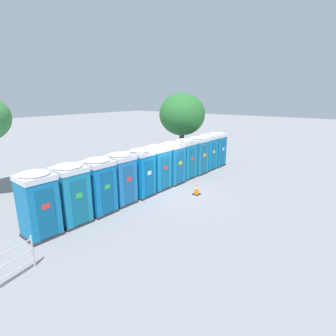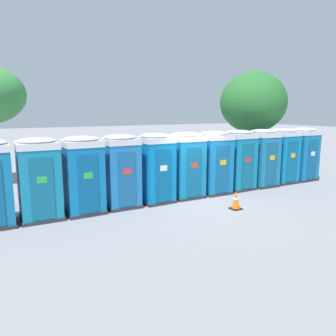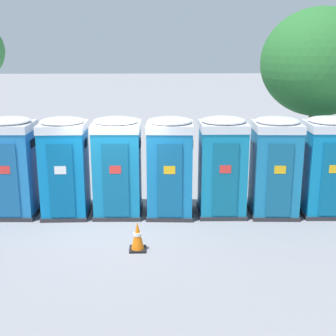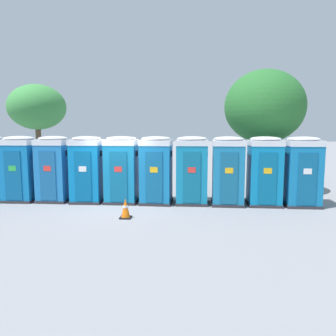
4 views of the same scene
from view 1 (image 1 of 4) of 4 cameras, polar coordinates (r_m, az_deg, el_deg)
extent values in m
plane|color=gray|center=(14.71, -0.68, -4.93)|extent=(120.00, 120.00, 0.00)
cube|color=#2D2D33|center=(11.32, -25.65, -12.81)|extent=(1.24, 1.24, 0.10)
cube|color=#126FA9|center=(10.87, -26.33, -7.66)|extent=(1.18, 1.18, 2.10)
cube|color=#0E5784|center=(10.40, -24.91, -8.97)|extent=(0.63, 0.05, 1.85)
cube|color=red|center=(10.28, -25.04, -7.59)|extent=(0.28, 0.02, 0.20)
cube|color=black|center=(10.85, -24.01, -3.28)|extent=(0.04, 0.36, 0.20)
cube|color=silver|center=(10.51, -27.06, -1.85)|extent=(1.22, 1.22, 0.20)
ellipsoid|color=silver|center=(10.47, -27.16, -1.07)|extent=(1.16, 1.16, 0.18)
cube|color=#2D2D33|center=(11.85, -19.79, -10.86)|extent=(1.28, 1.24, 0.10)
cube|color=teal|center=(11.43, -20.29, -5.89)|extent=(1.22, 1.18, 2.10)
cube|color=#116283|center=(10.98, -18.69, -7.03)|extent=(0.65, 0.05, 1.85)
cube|color=green|center=(10.86, -18.77, -5.71)|extent=(0.28, 0.02, 0.20)
cube|color=black|center=(11.48, -18.07, -1.70)|extent=(0.04, 0.36, 0.20)
cube|color=silver|center=(11.08, -20.84, -0.33)|extent=(1.25, 1.22, 0.20)
ellipsoid|color=silver|center=(11.04, -20.91, 0.42)|extent=(1.19, 1.16, 0.18)
cube|color=#2D2D33|center=(12.48, -14.46, -9.04)|extent=(1.22, 1.21, 0.10)
cube|color=#0F6FB4|center=(12.08, -14.81, -4.28)|extent=(1.16, 1.15, 2.10)
cube|color=#0C568C|center=(11.66, -13.02, -5.26)|extent=(0.63, 0.03, 1.85)
cube|color=green|center=(11.56, -13.04, -4.00)|extent=(0.28, 0.01, 0.20)
cube|color=black|center=(12.20, -12.86, -0.33)|extent=(0.03, 0.36, 0.20)
cube|color=silver|center=(11.75, -15.19, 1.01)|extent=(1.20, 1.18, 0.20)
ellipsoid|color=silver|center=(11.72, -15.24, 1.72)|extent=(1.14, 1.13, 0.18)
cube|color=#2D2D33|center=(13.28, -10.01, -7.24)|extent=(1.20, 1.24, 0.10)
cube|color=#1E73BB|center=(12.91, -10.23, -2.73)|extent=(1.15, 1.18, 2.10)
cube|color=#175992|center=(12.51, -8.47, -3.61)|extent=(0.61, 0.05, 1.85)
cube|color=red|center=(12.41, -8.46, -2.42)|extent=(0.28, 0.02, 0.20)
cube|color=black|center=(13.06, -8.50, 0.92)|extent=(0.04, 0.36, 0.20)
cube|color=silver|center=(12.60, -10.48, 2.25)|extent=(1.18, 1.21, 0.20)
ellipsoid|color=silver|center=(12.57, -10.51, 2.91)|extent=(1.12, 1.16, 0.18)
cube|color=#2D2D33|center=(14.10, -5.79, -5.73)|extent=(1.17, 1.20, 0.10)
cube|color=#0B75BC|center=(13.74, -5.92, -1.44)|extent=(1.11, 1.15, 2.10)
cube|color=#085B93|center=(13.38, -4.07, -2.20)|extent=(0.61, 0.03, 1.85)
cube|color=white|center=(13.29, -4.04, -1.08)|extent=(0.28, 0.01, 0.20)
cube|color=black|center=(13.95, -4.42, 1.98)|extent=(0.03, 0.36, 0.20)
cube|color=silver|center=(13.45, -6.05, 3.25)|extent=(1.14, 1.18, 0.20)
ellipsoid|color=silver|center=(13.42, -6.07, 3.88)|extent=(1.09, 1.12, 0.18)
cube|color=#2D2D33|center=(15.03, -2.31, -4.29)|extent=(1.24, 1.23, 0.10)
cube|color=#127BB3|center=(14.70, -2.35, -0.25)|extent=(1.18, 1.17, 2.10)
cube|color=#0E608B|center=(14.35, -0.60, -0.94)|extent=(0.63, 0.05, 1.85)
cube|color=red|center=(14.27, -0.54, 0.11)|extent=(0.28, 0.02, 0.20)
cube|color=black|center=(14.95, -0.89, 2.93)|extent=(0.03, 0.36, 0.20)
cube|color=silver|center=(14.43, -2.40, 4.15)|extent=(1.22, 1.21, 0.20)
ellipsoid|color=silver|center=(14.40, -2.41, 4.73)|extent=(1.16, 1.15, 0.18)
cube|color=#2D2D33|center=(15.98, 0.98, -3.08)|extent=(1.24, 1.26, 0.10)
cube|color=#1473B4|center=(15.66, 1.00, 0.74)|extent=(1.18, 1.20, 2.10)
cube|color=#105A8C|center=(15.33, 2.67, 0.11)|extent=(0.61, 0.07, 1.85)
cube|color=yellow|center=(15.25, 2.74, 1.10)|extent=(0.28, 0.02, 0.20)
cube|color=black|center=(15.92, 2.33, 3.69)|extent=(0.04, 0.36, 0.20)
cube|color=silver|center=(15.41, 1.02, 4.88)|extent=(1.21, 1.24, 0.20)
ellipsoid|color=silver|center=(15.39, 1.02, 5.43)|extent=(1.16, 1.18, 0.18)
cube|color=#2D2D33|center=(17.03, 3.59, -1.92)|extent=(1.21, 1.22, 0.10)
cube|color=#127EAB|center=(16.74, 3.65, 1.67)|extent=(1.16, 1.16, 2.10)
cube|color=#0E6286|center=(16.44, 5.31, 1.11)|extent=(0.62, 0.04, 1.85)
cube|color=red|center=(16.36, 5.39, 2.04)|extent=(0.28, 0.01, 0.20)
cube|color=black|center=(17.05, 4.81, 4.43)|extent=(0.03, 0.36, 0.20)
cube|color=silver|center=(16.50, 3.72, 5.56)|extent=(1.19, 1.20, 0.20)
ellipsoid|color=silver|center=(16.48, 3.73, 6.07)|extent=(1.13, 1.14, 0.18)
cube|color=#2D2D33|center=(18.06, 6.20, -0.97)|extent=(1.22, 1.25, 0.10)
cube|color=#1976AA|center=(17.79, 6.31, 2.43)|extent=(1.17, 1.19, 2.10)
cube|color=#145C84|center=(17.49, 7.88, 1.90)|extent=(0.61, 0.06, 1.85)
cube|color=yellow|center=(17.42, 7.97, 2.78)|extent=(0.28, 0.02, 0.20)
cube|color=black|center=(18.10, 7.39, 5.00)|extent=(0.04, 0.36, 0.20)
cube|color=silver|center=(17.57, 6.42, 6.09)|extent=(1.20, 1.23, 0.20)
ellipsoid|color=silver|center=(17.54, 6.43, 6.57)|extent=(1.14, 1.17, 0.18)
cube|color=#2D2D33|center=(19.18, 8.27, -0.07)|extent=(1.23, 1.24, 0.10)
cube|color=#0D7BB4|center=(18.92, 8.39, 3.14)|extent=(1.17, 1.18, 2.10)
cube|color=#0A608D|center=(18.65, 9.92, 2.66)|extent=(0.62, 0.05, 1.85)
cube|color=yellow|center=(18.58, 10.01, 3.48)|extent=(0.28, 0.02, 0.20)
cube|color=black|center=(19.27, 9.37, 5.55)|extent=(0.04, 0.36, 0.20)
cube|color=silver|center=(18.72, 8.53, 6.59)|extent=(1.20, 1.21, 0.20)
ellipsoid|color=silver|center=(18.69, 8.55, 7.04)|extent=(1.14, 1.15, 0.18)
cube|color=#2D2D33|center=(20.30, 10.26, 0.70)|extent=(1.24, 1.22, 0.10)
cube|color=#1272AF|center=(20.05, 10.41, 3.74)|extent=(1.19, 1.16, 2.10)
cube|color=#0E5988|center=(19.81, 11.89, 3.30)|extent=(0.64, 0.04, 1.85)
cube|color=white|center=(19.74, 11.98, 4.07)|extent=(0.28, 0.01, 0.20)
cube|color=black|center=(20.44, 11.31, 6.01)|extent=(0.03, 0.36, 0.20)
cube|color=silver|center=(19.86, 10.57, 7.00)|extent=(1.22, 1.19, 0.20)
ellipsoid|color=silver|center=(19.84, 10.59, 7.42)|extent=(1.16, 1.14, 0.18)
cylinder|color=brown|center=(20.57, 3.00, 5.12)|extent=(0.37, 0.37, 2.90)
ellipsoid|color=#286B2D|center=(20.29, 3.09, 11.58)|extent=(3.45, 3.45, 3.16)
cube|color=black|center=(14.23, 6.19, -5.66)|extent=(0.36, 0.36, 0.04)
cone|color=orange|center=(14.12, 6.23, -4.44)|extent=(0.28, 0.28, 0.60)
cylinder|color=white|center=(14.11, 6.23, -4.33)|extent=(0.17, 0.17, 0.07)
cylinder|color=#B7B7BC|center=(9.36, -27.35, -15.81)|extent=(0.06, 0.06, 1.05)
cylinder|color=#B7B7BC|center=(8.88, -32.73, -17.82)|extent=(1.96, 0.45, 0.04)
cylinder|color=#B7B7BC|center=(9.06, -32.39, -19.70)|extent=(1.96, 0.45, 0.04)
camera|label=2|loc=(4.43, 51.23, -14.57)|focal=35.00mm
camera|label=3|loc=(12.01, 49.58, 6.17)|focal=50.00mm
camera|label=4|loc=(13.90, 50.04, 0.41)|focal=35.00mm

